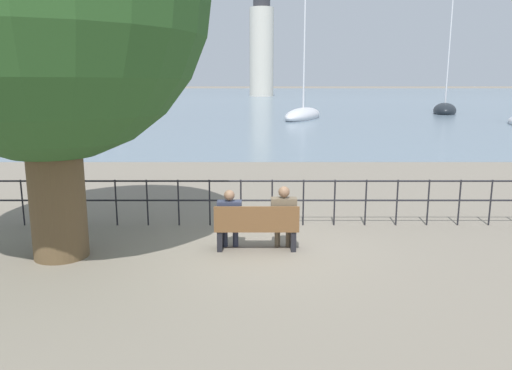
# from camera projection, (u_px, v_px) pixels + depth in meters

# --- Properties ---
(ground_plane) EXTENTS (1000.00, 1000.00, 0.00)m
(ground_plane) POSITION_uv_depth(u_px,v_px,m) (256.00, 249.00, 9.69)
(ground_plane) COLOR gray
(harbor_water) EXTENTS (600.00, 300.00, 0.01)m
(harbor_water) POSITION_uv_depth(u_px,v_px,m) (255.00, 93.00, 167.29)
(harbor_water) COLOR slate
(harbor_water) RESTS_ON ground_plane
(park_bench) EXTENTS (1.61, 0.45, 0.90)m
(park_bench) POSITION_uv_depth(u_px,v_px,m) (256.00, 229.00, 9.54)
(park_bench) COLOR brown
(park_bench) RESTS_ON ground_plane
(seated_person_left) EXTENTS (0.47, 0.35, 1.18)m
(seated_person_left) POSITION_uv_depth(u_px,v_px,m) (229.00, 216.00, 9.57)
(seated_person_left) COLOR #2D3347
(seated_person_left) RESTS_ON ground_plane
(seated_person_right) EXTENTS (0.49, 0.35, 1.25)m
(seated_person_right) POSITION_uv_depth(u_px,v_px,m) (283.00, 215.00, 9.56)
(seated_person_right) COLOR brown
(seated_person_right) RESTS_ON ground_plane
(promenade_railing) EXTENTS (13.38, 0.04, 1.05)m
(promenade_railing) POSITION_uv_depth(u_px,v_px,m) (256.00, 195.00, 11.17)
(promenade_railing) COLOR black
(promenade_railing) RESTS_ON ground_plane
(sailboat_0) EXTENTS (5.10, 8.78, 12.20)m
(sailboat_0) POSITION_uv_depth(u_px,v_px,m) (302.00, 115.00, 44.86)
(sailboat_0) COLOR silver
(sailboat_0) RESTS_ON ground_plane
(sailboat_2) EXTENTS (4.48, 7.90, 9.86)m
(sailboat_2) POSITION_uv_depth(u_px,v_px,m) (117.00, 109.00, 56.04)
(sailboat_2) COLOR black
(sailboat_2) RESTS_ON ground_plane
(sailboat_3) EXTENTS (2.57, 6.85, 12.85)m
(sailboat_3) POSITION_uv_depth(u_px,v_px,m) (99.00, 118.00, 40.69)
(sailboat_3) COLOR navy
(sailboat_3) RESTS_ON ground_plane
(sailboat_4) EXTENTS (3.86, 5.75, 11.86)m
(sailboat_4) POSITION_uv_depth(u_px,v_px,m) (444.00, 110.00, 52.55)
(sailboat_4) COLOR black
(sailboat_4) RESTS_ON ground_plane
(harbor_lighthouse) EXTENTS (5.84, 5.84, 25.42)m
(harbor_lighthouse) POSITION_uv_depth(u_px,v_px,m) (261.00, 47.00, 120.67)
(harbor_lighthouse) COLOR beige
(harbor_lighthouse) RESTS_ON ground_plane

